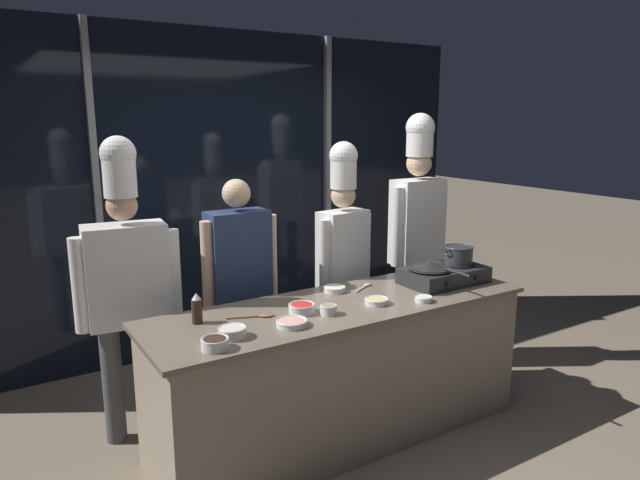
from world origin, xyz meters
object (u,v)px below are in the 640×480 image
(prep_bowl_bell_pepper, at_px, (302,308))
(chef_line, at_px, (417,218))
(squeeze_bottle_soy, at_px, (197,309))
(chef_sous, at_px, (343,246))
(prep_bowl_soy_glaze, at_px, (215,343))
(prep_bowl_mushrooms, at_px, (328,309))
(frying_pan, at_px, (430,266))
(prep_bowl_ginger, at_px, (377,301))
(prep_bowl_onion, at_px, (232,331))
(person_guest, at_px, (239,274))
(portable_stove, at_px, (444,275))
(prep_bowl_shrimp, at_px, (292,322))
(serving_spoon_slotted, at_px, (260,316))
(chef_head, at_px, (127,277))
(prep_bowl_garlic, at_px, (335,289))
(stock_pot, at_px, (459,254))
(serving_spoon_solid, at_px, (365,286))
(prep_bowl_bean_sprouts, at_px, (423,299))

(prep_bowl_bell_pepper, xyz_separation_m, chef_line, (1.46, 0.67, 0.29))
(squeeze_bottle_soy, height_order, chef_sous, chef_sous)
(prep_bowl_soy_glaze, distance_m, prep_bowl_mushrooms, 0.75)
(frying_pan, distance_m, prep_bowl_soy_glaze, 1.65)
(prep_bowl_ginger, xyz_separation_m, prep_bowl_onion, (-0.96, -0.03, 0.01))
(prep_bowl_mushrooms, bearing_deg, chef_sous, 50.53)
(person_guest, bearing_deg, prep_bowl_onion, 63.29)
(portable_stove, height_order, prep_bowl_shrimp, portable_stove)
(serving_spoon_slotted, relative_size, person_guest, 0.17)
(prep_bowl_shrimp, bearing_deg, chef_head, 127.58)
(prep_bowl_mushrooms, xyz_separation_m, chef_line, (1.35, 0.78, 0.29))
(prep_bowl_onion, xyz_separation_m, chef_line, (1.96, 0.81, 0.29))
(prep_bowl_garlic, height_order, chef_line, chef_line)
(stock_pot, distance_m, serving_spoon_slotted, 1.51)
(prep_bowl_ginger, distance_m, prep_bowl_garlic, 0.35)
(prep_bowl_onion, bearing_deg, serving_spoon_solid, 17.71)
(stock_pot, relative_size, chef_line, 0.11)
(prep_bowl_shrimp, height_order, prep_bowl_garlic, same)
(prep_bowl_bell_pepper, relative_size, chef_head, 0.08)
(prep_bowl_ginger, bearing_deg, chef_head, 147.90)
(chef_sous, bearing_deg, serving_spoon_solid, 70.49)
(stock_pot, bearing_deg, prep_bowl_bean_sprouts, -156.13)
(portable_stove, height_order, prep_bowl_soy_glaze, portable_stove)
(prep_bowl_garlic, bearing_deg, portable_stove, -16.96)
(prep_bowl_garlic, bearing_deg, chef_head, 158.96)
(squeeze_bottle_soy, height_order, person_guest, person_guest)
(prep_bowl_bell_pepper, height_order, person_guest, person_guest)
(prep_bowl_shrimp, xyz_separation_m, serving_spoon_slotted, (-0.08, 0.22, -0.01))
(prep_bowl_shrimp, bearing_deg, prep_bowl_mushrooms, 10.29)
(frying_pan, height_order, prep_bowl_onion, frying_pan)
(prep_bowl_ginger, distance_m, prep_bowl_onion, 0.96)
(portable_stove, bearing_deg, stock_pot, 0.08)
(prep_bowl_bean_sprouts, bearing_deg, prep_bowl_mushrooms, 169.65)
(prep_bowl_soy_glaze, relative_size, serving_spoon_solid, 0.69)
(prep_bowl_bean_sprouts, relative_size, chef_head, 0.06)
(frying_pan, relative_size, stock_pot, 2.25)
(stock_pot, height_order, prep_bowl_bell_pepper, stock_pot)
(prep_bowl_bell_pepper, xyz_separation_m, serving_spoon_solid, (0.62, 0.22, -0.02))
(prep_bowl_shrimp, xyz_separation_m, chef_head, (-0.66, 0.85, 0.15))
(squeeze_bottle_soy, distance_m, chef_sous, 1.34)
(prep_bowl_soy_glaze, bearing_deg, chef_line, 23.44)
(prep_bowl_ginger, bearing_deg, squeeze_bottle_soy, 165.87)
(frying_pan, height_order, squeeze_bottle_soy, squeeze_bottle_soy)
(frying_pan, height_order, prep_bowl_shrimp, frying_pan)
(prep_bowl_mushrooms, bearing_deg, serving_spoon_slotted, 154.02)
(portable_stove, xyz_separation_m, prep_bowl_bell_pepper, (-1.13, -0.01, -0.03))
(stock_pot, bearing_deg, serving_spoon_solid, 161.97)
(prep_bowl_bell_pepper, height_order, chef_head, chef_head)
(chef_head, bearing_deg, portable_stove, 166.50)
(prep_bowl_bean_sprouts, bearing_deg, serving_spoon_solid, 104.97)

